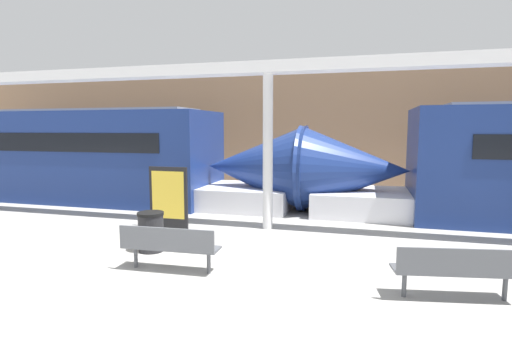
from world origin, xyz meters
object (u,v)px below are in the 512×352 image
Objects in this scene: bench_near at (169,244)px; support_column_near at (268,153)px; train_right at (78,157)px; bench_far at (457,268)px; poster_board at (168,198)px; trash_bin at (151,232)px.

bench_near is 3.88m from support_column_near.
train_right is 8.06m from support_column_near.
train_right reaches higher than bench_far.
bench_far is (4.64, 0.03, 0.00)m from bench_near.
bench_far is at bearing -24.46° from poster_board.
bench_far is 6.73m from poster_board.
poster_board is at bearing 145.65° from bench_far.
bench_near is 4.64m from bench_far.
poster_board is (5.24, -3.14, -0.70)m from train_right.
poster_board is at bearing -30.91° from train_right.
bench_near is at bearing -62.25° from poster_board.
train_right is 4.23× the size of support_column_near.
trash_bin is 1.93m from poster_board.
trash_bin is 3.46m from support_column_near.
poster_board reaches higher than trash_bin.
support_column_near is (-3.70, 3.45, 1.43)m from bench_far.
support_column_near is (1.87, 2.49, 1.52)m from trash_bin.
trash_bin is (-0.94, 1.00, -0.09)m from bench_near.
train_right is 7.69m from trash_bin.
bench_near is 2.17× the size of trash_bin.
bench_near is at bearing -46.83° from trash_bin.
trash_bin is at bearing -73.37° from poster_board.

